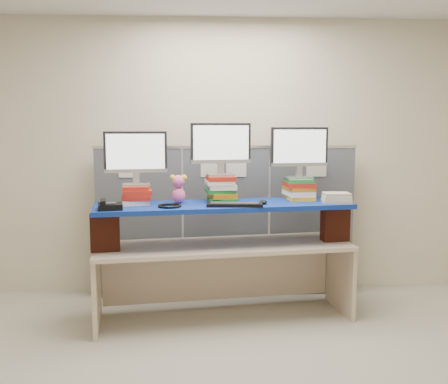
{
  "coord_description": "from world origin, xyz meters",
  "views": [
    {
      "loc": [
        -0.28,
        -3.14,
        1.71
      ],
      "look_at": [
        -0.05,
        1.16,
        1.15
      ],
      "focal_mm": 40.0,
      "sensor_mm": 36.0,
      "label": 1
    }
  ],
  "objects": [
    {
      "name": "room",
      "position": [
        0.0,
        0.0,
        1.4
      ],
      "size": [
        5.0,
        4.0,
        2.8
      ],
      "color": "beige",
      "rests_on": "ground"
    },
    {
      "name": "book_stack_left",
      "position": [
        -0.81,
        1.17,
        1.13
      ],
      "size": [
        0.3,
        0.32,
        0.16
      ],
      "color": "white",
      "rests_on": "blue_board"
    },
    {
      "name": "keyboard",
      "position": [
        0.03,
        1.0,
        1.06
      ],
      "size": [
        0.48,
        0.19,
        0.03
      ],
      "rotation": [
        0.0,
        0.0,
        -0.07
      ],
      "color": "black",
      "rests_on": "blue_board"
    },
    {
      "name": "monitor_left",
      "position": [
        -0.81,
        1.18,
        1.47
      ],
      "size": [
        0.54,
        0.18,
        0.47
      ],
      "rotation": [
        0.0,
        0.0,
        0.13
      ],
      "color": "#9D9DA1",
      "rests_on": "book_stack_left"
    },
    {
      "name": "book_stack_center",
      "position": [
        -0.07,
        1.28,
        1.16
      ],
      "size": [
        0.29,
        0.33,
        0.23
      ],
      "color": "#217E32",
      "rests_on": "blue_board"
    },
    {
      "name": "binder_stack",
      "position": [
        0.94,
        1.15,
        1.09
      ],
      "size": [
        0.26,
        0.21,
        0.09
      ],
      "rotation": [
        0.0,
        0.0,
        -0.07
      ],
      "color": "beige",
      "rests_on": "blue_board"
    },
    {
      "name": "plush_toy",
      "position": [
        -0.45,
        1.19,
        1.18
      ],
      "size": [
        0.15,
        0.11,
        0.25
      ],
      "rotation": [
        0.0,
        0.0,
        0.41
      ],
      "color": "pink",
      "rests_on": "blue_board"
    },
    {
      "name": "book_stack_right",
      "position": [
        0.65,
        1.37,
        1.14
      ],
      "size": [
        0.27,
        0.33,
        0.19
      ],
      "color": "yellow",
      "rests_on": "blue_board"
    },
    {
      "name": "monitor_right",
      "position": [
        0.65,
        1.37,
        1.51
      ],
      "size": [
        0.54,
        0.18,
        0.47
      ],
      "rotation": [
        0.0,
        0.0,
        0.13
      ],
      "color": "#9D9DA1",
      "rests_on": "book_stack_right"
    },
    {
      "name": "monitor_center",
      "position": [
        -0.07,
        1.28,
        1.54
      ],
      "size": [
        0.54,
        0.18,
        0.47
      ],
      "rotation": [
        0.0,
        0.0,
        0.13
      ],
      "color": "#9D9DA1",
      "rests_on": "book_stack_center"
    },
    {
      "name": "mouse",
      "position": [
        0.29,
        1.11,
        1.06
      ],
      "size": [
        0.07,
        0.11,
        0.03
      ],
      "primitive_type": "ellipsoid",
      "rotation": [
        0.0,
        0.0,
        -0.08
      ],
      "color": "black",
      "rests_on": "blue_board"
    },
    {
      "name": "desk_phone",
      "position": [
        -1.0,
        0.88,
        1.08
      ],
      "size": [
        0.22,
        0.2,
        0.08
      ],
      "rotation": [
        0.0,
        0.0,
        0.19
      ],
      "color": "black",
      "rests_on": "blue_board"
    },
    {
      "name": "desk",
      "position": [
        -0.05,
        1.16,
        0.55
      ],
      "size": [
        2.31,
        0.95,
        0.68
      ],
      "rotation": [
        0.0,
        0.0,
        0.13
      ],
      "color": "beige",
      "rests_on": "ground"
    },
    {
      "name": "brick_pier_right",
      "position": [
        0.96,
        1.24,
        0.85
      ],
      "size": [
        0.25,
        0.16,
        0.32
      ],
      "primitive_type": "cube",
      "rotation": [
        0.0,
        0.0,
        0.13
      ],
      "color": "maroon",
      "rests_on": "desk"
    },
    {
      "name": "headset",
      "position": [
        -0.52,
        0.98,
        1.06
      ],
      "size": [
        0.2,
        0.2,
        0.02
      ],
      "primitive_type": "torus",
      "rotation": [
        0.0,
        0.0,
        0.0
      ],
      "color": "black",
      "rests_on": "blue_board"
    },
    {
      "name": "cubicle_partition",
      "position": [
        -0.0,
        1.78,
        0.77
      ],
      "size": [
        2.6,
        0.06,
        1.53
      ],
      "color": "#4A4F58",
      "rests_on": "ground"
    },
    {
      "name": "brick_pier_left",
      "position": [
        -1.05,
        0.98,
        0.85
      ],
      "size": [
        0.25,
        0.16,
        0.32
      ],
      "primitive_type": "cube",
      "rotation": [
        0.0,
        0.0,
        0.13
      ],
      "color": "maroon",
      "rests_on": "desk"
    },
    {
      "name": "blue_board",
      "position": [
        -0.05,
        1.16,
        1.03
      ],
      "size": [
        2.28,
        0.85,
        0.04
      ],
      "primitive_type": "cube",
      "rotation": [
        0.0,
        0.0,
        0.13
      ],
      "color": "navy",
      "rests_on": "brick_pier_left"
    }
  ]
}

